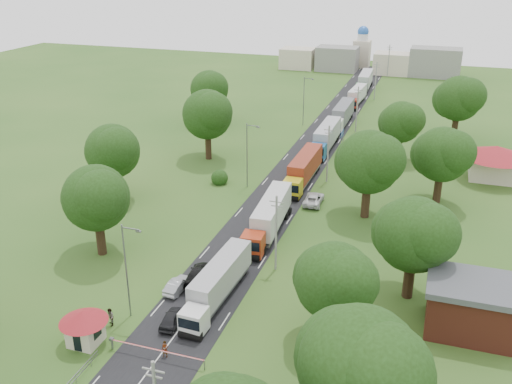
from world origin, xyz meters
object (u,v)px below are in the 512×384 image
at_px(boom_barrier, 143,348).
at_px(car_lane_front, 172,318).
at_px(pedestrian_near, 165,349).
at_px(car_lane_mid, 178,285).
at_px(guard_booth, 84,323).
at_px(truck_0, 218,283).
at_px(info_sign, 342,137).

relative_size(boom_barrier, car_lane_front, 2.32).
height_order(car_lane_front, pedestrian_near, pedestrian_near).
bearing_deg(pedestrian_near, boom_barrier, -171.48).
relative_size(car_lane_front, car_lane_mid, 0.97).
bearing_deg(guard_booth, car_lane_front, 38.89).
bearing_deg(truck_0, boom_barrier, -106.18).
xyz_separation_m(truck_0, pedestrian_near, (-1.09, -9.77, -1.23)).
bearing_deg(info_sign, boom_barrier, -96.24).
xyz_separation_m(info_sign, truck_0, (-3.58, -49.73, -0.97)).
xyz_separation_m(boom_barrier, guard_booth, (-5.84, -0.00, 1.27)).
bearing_deg(truck_0, pedestrian_near, -96.36).
relative_size(boom_barrier, guard_booth, 2.10).
relative_size(info_sign, car_lane_front, 1.03).
height_order(info_sign, car_lane_front, info_sign).
height_order(truck_0, car_lane_front, truck_0).
xyz_separation_m(car_lane_front, pedestrian_near, (1.53, -4.50, 0.13)).
bearing_deg(boom_barrier, car_lane_mid, 98.86).
distance_m(info_sign, car_lane_mid, 50.19).
xyz_separation_m(boom_barrier, car_lane_mid, (-1.64, 10.54, -0.22)).
bearing_deg(info_sign, truck_0, -94.12).
distance_m(truck_0, car_lane_front, 6.04).
height_order(guard_booth, car_lane_mid, guard_booth).
xyz_separation_m(info_sign, pedestrian_near, (-4.67, -59.50, -2.20)).
bearing_deg(truck_0, car_lane_mid, 176.63).
relative_size(info_sign, pedestrian_near, 2.56).
bearing_deg(boom_barrier, truck_0, 73.82).
bearing_deg(guard_booth, car_lane_mid, 68.28).
height_order(car_lane_front, car_lane_mid, car_lane_front).
distance_m(car_lane_front, car_lane_mid, 5.89).
xyz_separation_m(boom_barrier, info_sign, (6.56, 60.00, 2.11)).
distance_m(truck_0, pedestrian_near, 9.91).
relative_size(guard_booth, car_lane_mid, 1.07).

